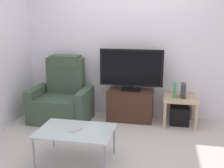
# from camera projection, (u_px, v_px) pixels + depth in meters

# --- Properties ---
(ground_plane) EXTENTS (6.40, 6.40, 0.00)m
(ground_plane) POSITION_uv_depth(u_px,v_px,m) (117.00, 140.00, 3.79)
(ground_plane) COLOR #BCB2AD
(wall_back) EXTENTS (6.40, 0.06, 2.60)m
(wall_back) POSITION_uv_depth(u_px,v_px,m) (129.00, 42.00, 4.55)
(wall_back) COLOR silver
(wall_back) RESTS_ON ground
(tv_stand) EXTENTS (0.75, 0.44, 0.51)m
(tv_stand) POSITION_uv_depth(u_px,v_px,m) (130.00, 105.00, 4.52)
(tv_stand) COLOR #3D2319
(tv_stand) RESTS_ON ground
(television) EXTENTS (1.06, 0.20, 0.69)m
(television) POSITION_uv_depth(u_px,v_px,m) (131.00, 69.00, 4.39)
(television) COLOR black
(television) RESTS_ON tv_stand
(recliner_armchair) EXTENTS (0.98, 0.78, 1.08)m
(recliner_armchair) POSITION_uv_depth(u_px,v_px,m) (62.00, 98.00, 4.51)
(recliner_armchair) COLOR #384C38
(recliner_armchair) RESTS_ON ground
(side_table) EXTENTS (0.54, 0.54, 0.45)m
(side_table) POSITION_uv_depth(u_px,v_px,m) (180.00, 101.00, 4.30)
(side_table) COLOR tan
(side_table) RESTS_ON ground
(subwoofer_box) EXTENTS (0.30, 0.30, 0.30)m
(subwoofer_box) POSITION_uv_depth(u_px,v_px,m) (179.00, 115.00, 4.35)
(subwoofer_box) COLOR black
(subwoofer_box) RESTS_ON ground
(book_upright) EXTENTS (0.05, 0.12, 0.24)m
(book_upright) POSITION_uv_depth(u_px,v_px,m) (175.00, 90.00, 4.25)
(book_upright) COLOR #388C4C
(book_upright) RESTS_ON side_table
(game_console) EXTENTS (0.07, 0.20, 0.22)m
(game_console) POSITION_uv_depth(u_px,v_px,m) (183.00, 91.00, 4.26)
(game_console) COLOR #333338
(game_console) RESTS_ON side_table
(coffee_table) EXTENTS (0.90, 0.60, 0.40)m
(coffee_table) POSITION_uv_depth(u_px,v_px,m) (76.00, 132.00, 3.17)
(coffee_table) COLOR #B2C6C1
(coffee_table) RESTS_ON ground
(cell_phone) EXTENTS (0.15, 0.16, 0.01)m
(cell_phone) POSITION_uv_depth(u_px,v_px,m) (75.00, 130.00, 3.14)
(cell_phone) COLOR #B7B7BC
(cell_phone) RESTS_ON coffee_table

